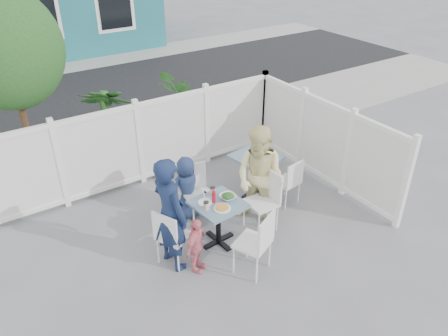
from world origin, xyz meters
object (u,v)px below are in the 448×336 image
main_table (218,212)px  chair_right (266,196)px  toddler (196,246)px  chair_left (170,234)px  man (170,214)px  chair_back (197,189)px  boy (187,188)px  woman (260,178)px  spare_table (256,164)px  chair_near (258,240)px

main_table → chair_right: 0.86m
chair_right → toddler: size_ratio=1.15×
chair_left → man: bearing=86.6°
man → toddler: man is taller
chair_right → man: size_ratio=0.58×
chair_left → chair_back: size_ratio=0.96×
chair_left → main_table: bearing=67.4°
chair_back → toddler: chair_back is taller
chair_right → chair_back: chair_right is taller
chair_right → boy: boy is taller
boy → woman: bearing=134.3°
man → chair_left: bearing=104.0°
spare_table → man: bearing=-158.8°
man → boy: bearing=-47.3°
spare_table → chair_left: 2.30m
chair_left → chair_back: (0.89, 0.78, 0.03)m
chair_back → man: man is taller
chair_near → man: (-0.91, 0.84, 0.29)m
spare_table → toddler: bearing=-149.0°
chair_right → chair_near: chair_right is taller
chair_right → woman: woman is taller
spare_table → chair_near: chair_near is taller
main_table → woman: bearing=4.3°
spare_table → chair_left: (-2.14, -0.83, -0.06)m
man → boy: man is taller
spare_table → toddler: 2.23m
spare_table → boy: size_ratio=0.75×
spare_table → chair_right: 0.99m
chair_back → toddler: bearing=64.2°
chair_right → chair_back: 1.14m
chair_left → chair_back: chair_back is taller
chair_back → boy: bearing=-37.9°
chair_back → boy: 0.17m
chair_near → boy: boy is taller
chair_left → chair_near: (0.93, -0.83, 0.04)m
chair_left → chair_near: size_ratio=0.93×
chair_right → man: (-1.66, 0.05, 0.29)m
chair_right → toddler: chair_right is taller
chair_left → boy: bearing=114.7°
main_table → chair_near: 0.86m
man → toddler: size_ratio=1.99×
man → woman: size_ratio=1.02×
chair_left → chair_right: bearing=63.9°
main_table → chair_back: size_ratio=0.78×
chair_left → man: (0.02, 0.01, 0.33)m
chair_near → man: size_ratio=0.57×
chair_left → toddler: size_ratio=1.06×
spare_table → chair_back: chair_back is taller
chair_left → boy: (0.77, 0.90, 0.02)m
main_table → toddler: bearing=-149.7°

